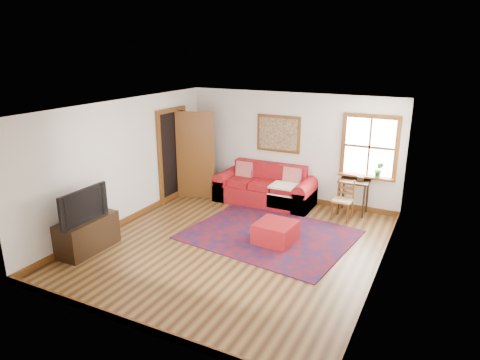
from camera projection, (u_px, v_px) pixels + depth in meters
The scene contains 13 objects.
ground at pixel (236, 245), 7.80m from camera, with size 5.50×5.50×0.00m, color #402511.
room_envelope at pixel (236, 157), 7.32m from camera, with size 5.04×5.54×2.52m.
window at pixel (370, 154), 8.95m from camera, with size 1.18×0.20×1.38m.
doorway at pixel (187, 154), 9.95m from camera, with size 0.89×1.08×2.14m.
framed_artwork at pixel (278, 134), 9.78m from camera, with size 1.05×0.07×0.85m.
persian_rug at pixel (269, 234), 8.21m from camera, with size 2.98×2.38×0.02m, color #600D13.
red_leather_sofa at pixel (265, 190), 9.86m from camera, with size 2.25×0.93×0.88m.
red_ottoman at pixel (276, 232), 7.85m from camera, with size 0.68×0.68×0.39m, color maroon.
side_table at pixel (354, 186), 9.11m from camera, with size 0.62×0.47×0.75m.
ladder_back_chair at pixel (344, 198), 8.89m from camera, with size 0.41×0.40×0.83m.
media_cabinet at pixel (88, 234), 7.52m from camera, with size 0.49×1.10×0.60m, color black.
television at pixel (79, 205), 7.23m from camera, with size 1.03×0.13×0.59m, color black.
candle_hurricane at pixel (103, 207), 7.70m from camera, with size 0.12×0.12×0.18m.
Camera 1 is at (3.26, -6.30, 3.46)m, focal length 32.00 mm.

